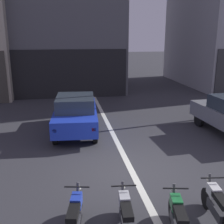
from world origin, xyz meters
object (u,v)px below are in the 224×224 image
(car_blue_crossing_near, at_px, (76,113))
(motorcycle_silver_row_left_mid, at_px, (125,215))
(motorcycle_green_row_centre, at_px, (177,218))
(motorcycle_white_row_right_mid, at_px, (216,205))
(motorcycle_blue_row_leftmost, at_px, (75,216))

(car_blue_crossing_near, bearing_deg, motorcycle_silver_row_left_mid, -83.65)
(motorcycle_silver_row_left_mid, bearing_deg, motorcycle_green_row_centre, -15.41)
(car_blue_crossing_near, height_order, motorcycle_green_row_centre, car_blue_crossing_near)
(car_blue_crossing_near, distance_m, motorcycle_green_row_centre, 7.13)
(car_blue_crossing_near, xyz_separation_m, motorcycle_white_row_right_mid, (2.82, -6.61, -0.43))
(motorcycle_blue_row_leftmost, relative_size, motorcycle_white_row_right_mid, 0.99)
(motorcycle_silver_row_left_mid, distance_m, motorcycle_green_row_centre, 1.08)
(motorcycle_green_row_centre, bearing_deg, motorcycle_silver_row_left_mid, 164.59)
(motorcycle_green_row_centre, relative_size, motorcycle_white_row_right_mid, 0.99)
(motorcycle_green_row_centre, height_order, motorcycle_white_row_right_mid, same)
(motorcycle_blue_row_leftmost, bearing_deg, car_blue_crossing_near, 87.30)
(motorcycle_blue_row_leftmost, distance_m, motorcycle_white_row_right_mid, 3.13)
(motorcycle_blue_row_leftmost, height_order, motorcycle_green_row_centre, same)
(car_blue_crossing_near, relative_size, motorcycle_green_row_centre, 2.55)
(motorcycle_white_row_right_mid, bearing_deg, motorcycle_green_row_centre, -164.91)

